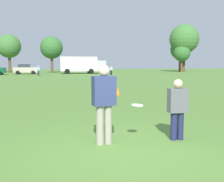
{
  "coord_description": "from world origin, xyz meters",
  "views": [
    {
      "loc": [
        -1.53,
        -5.09,
        1.79
      ],
      "look_at": [
        0.35,
        2.32,
        1.01
      ],
      "focal_mm": 41.97,
      "sensor_mm": 36.0,
      "label": 1
    }
  ],
  "objects_px": {
    "bystander_sideline_watcher": "(111,70)",
    "bystander_far_jogger": "(38,70)",
    "traffic_cone": "(118,91)",
    "frisbee": "(137,105)",
    "parked_car_mid_right": "(26,69)",
    "player_defender": "(178,106)",
    "box_truck": "(82,64)",
    "player_thrower": "(104,100)"
  },
  "relations": [
    {
      "from": "traffic_cone",
      "to": "frisbee",
      "type": "bearing_deg",
      "value": -102.72
    },
    {
      "from": "box_truck",
      "to": "bystander_far_jogger",
      "type": "distance_m",
      "value": 10.52
    },
    {
      "from": "player_defender",
      "to": "bystander_sideline_watcher",
      "type": "xyz_separation_m",
      "value": [
        7.64,
        36.98,
        0.07
      ]
    },
    {
      "from": "parked_car_mid_right",
      "to": "box_truck",
      "type": "distance_m",
      "value": 10.29
    },
    {
      "from": "player_thrower",
      "to": "parked_car_mid_right",
      "type": "height_order",
      "value": "parked_car_mid_right"
    },
    {
      "from": "traffic_cone",
      "to": "parked_car_mid_right",
      "type": "bearing_deg",
      "value": 102.1
    },
    {
      "from": "player_defender",
      "to": "parked_car_mid_right",
      "type": "distance_m",
      "value": 44.86
    },
    {
      "from": "parked_car_mid_right",
      "to": "bystander_sideline_watcher",
      "type": "xyz_separation_m",
      "value": [
        14.13,
        -7.4,
        -0.05
      ]
    },
    {
      "from": "player_thrower",
      "to": "bystander_far_jogger",
      "type": "xyz_separation_m",
      "value": [
        -2.35,
        37.3,
        -0.1
      ]
    },
    {
      "from": "parked_car_mid_right",
      "to": "bystander_far_jogger",
      "type": "distance_m",
      "value": 7.39
    },
    {
      "from": "bystander_sideline_watcher",
      "to": "bystander_far_jogger",
      "type": "bearing_deg",
      "value": 177.97
    },
    {
      "from": "player_thrower",
      "to": "bystander_sideline_watcher",
      "type": "distance_m",
      "value": 38.06
    },
    {
      "from": "player_defender",
      "to": "bystander_far_jogger",
      "type": "relative_size",
      "value": 0.91
    },
    {
      "from": "player_thrower",
      "to": "traffic_cone",
      "type": "bearing_deg",
      "value": 72.68
    },
    {
      "from": "frisbee",
      "to": "traffic_cone",
      "type": "relative_size",
      "value": 0.56
    },
    {
      "from": "box_truck",
      "to": "frisbee",
      "type": "bearing_deg",
      "value": -96.12
    },
    {
      "from": "frisbee",
      "to": "box_truck",
      "type": "bearing_deg",
      "value": 83.88
    },
    {
      "from": "player_thrower",
      "to": "box_truck",
      "type": "relative_size",
      "value": 0.21
    },
    {
      "from": "player_thrower",
      "to": "box_truck",
      "type": "xyz_separation_m",
      "value": [
        5.51,
        44.24,
        0.75
      ]
    },
    {
      "from": "player_defender",
      "to": "frisbee",
      "type": "relative_size",
      "value": 5.32
    },
    {
      "from": "player_defender",
      "to": "parked_car_mid_right",
      "type": "bearing_deg",
      "value": 98.32
    },
    {
      "from": "player_defender",
      "to": "parked_car_mid_right",
      "type": "relative_size",
      "value": 0.34
    },
    {
      "from": "player_defender",
      "to": "box_truck",
      "type": "xyz_separation_m",
      "value": [
        3.76,
        44.34,
        0.95
      ]
    },
    {
      "from": "player_defender",
      "to": "bystander_far_jogger",
      "type": "bearing_deg",
      "value": 96.25
    },
    {
      "from": "bystander_sideline_watcher",
      "to": "frisbee",
      "type": "bearing_deg",
      "value": -103.14
    },
    {
      "from": "player_defender",
      "to": "bystander_far_jogger",
      "type": "height_order",
      "value": "bystander_far_jogger"
    },
    {
      "from": "player_defender",
      "to": "bystander_sideline_watcher",
      "type": "height_order",
      "value": "bystander_sideline_watcher"
    },
    {
      "from": "player_defender",
      "to": "traffic_cone",
      "type": "xyz_separation_m",
      "value": [
        1.06,
        9.12,
        -0.58
      ]
    },
    {
      "from": "bystander_sideline_watcher",
      "to": "bystander_far_jogger",
      "type": "distance_m",
      "value": 11.74
    },
    {
      "from": "traffic_cone",
      "to": "box_truck",
      "type": "bearing_deg",
      "value": 85.62
    },
    {
      "from": "parked_car_mid_right",
      "to": "bystander_far_jogger",
      "type": "height_order",
      "value": "parked_car_mid_right"
    },
    {
      "from": "traffic_cone",
      "to": "box_truck",
      "type": "height_order",
      "value": "box_truck"
    },
    {
      "from": "player_defender",
      "to": "bystander_far_jogger",
      "type": "xyz_separation_m",
      "value": [
        -4.1,
        37.4,
        0.09
      ]
    },
    {
      "from": "player_defender",
      "to": "player_thrower",
      "type": "bearing_deg",
      "value": 176.69
    },
    {
      "from": "box_truck",
      "to": "bystander_far_jogger",
      "type": "xyz_separation_m",
      "value": [
        -7.86,
        -6.94,
        -0.86
      ]
    },
    {
      "from": "traffic_cone",
      "to": "bystander_far_jogger",
      "type": "relative_size",
      "value": 0.3
    },
    {
      "from": "frisbee",
      "to": "traffic_cone",
      "type": "height_order",
      "value": "frisbee"
    },
    {
      "from": "bystander_sideline_watcher",
      "to": "bystander_far_jogger",
      "type": "height_order",
      "value": "bystander_far_jogger"
    },
    {
      "from": "player_thrower",
      "to": "parked_car_mid_right",
      "type": "bearing_deg",
      "value": 96.12
    },
    {
      "from": "player_defender",
      "to": "frisbee",
      "type": "distance_m",
      "value": 0.99
    },
    {
      "from": "bystander_sideline_watcher",
      "to": "bystander_far_jogger",
      "type": "xyz_separation_m",
      "value": [
        -11.73,
        0.42,
        0.02
      ]
    },
    {
      "from": "bystander_sideline_watcher",
      "to": "traffic_cone",
      "type": "bearing_deg",
      "value": -103.28
    }
  ]
}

